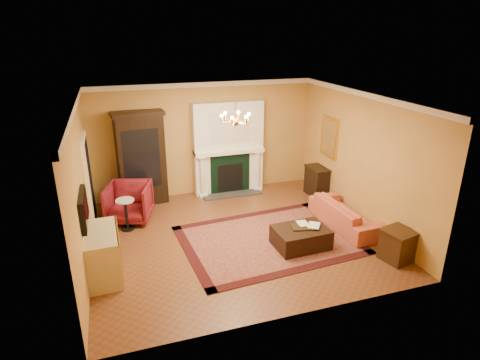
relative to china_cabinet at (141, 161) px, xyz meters
name	(u,v)px	position (x,y,z in m)	size (l,w,h in m)	color
floor	(236,237)	(1.72, -2.49, -1.16)	(6.00, 5.50, 0.02)	brown
ceiling	(235,98)	(1.72, -2.49, 1.86)	(6.00, 5.50, 0.02)	white
wall_back	(205,139)	(1.72, 0.27, 0.35)	(6.00, 0.02, 3.00)	#D4984C
wall_front	(292,233)	(1.72, -5.25, 0.35)	(6.00, 0.02, 3.00)	#D4984C
wall_left	(80,189)	(-1.29, -2.49, 0.35)	(0.02, 5.50, 3.00)	#D4984C
wall_right	(361,158)	(4.73, -2.49, 0.35)	(0.02, 5.50, 3.00)	#D4984C
fireplace	(228,150)	(2.32, 0.08, 0.05)	(1.90, 0.70, 2.50)	white
crown_molding	(222,95)	(1.72, -1.53, 1.79)	(6.00, 5.50, 0.12)	silver
doorway	(89,180)	(-1.24, -0.79, -0.10)	(0.08, 1.05, 2.10)	white
tv_panel	(84,209)	(-1.23, -3.09, 0.20)	(0.09, 0.95, 0.58)	black
gilt_mirror	(329,137)	(4.68, -1.09, 0.50)	(0.06, 0.76, 1.05)	gold
chandelier	(235,119)	(1.72, -2.49, 1.46)	(0.63, 0.55, 0.53)	#B78232
oriental_rug	(268,240)	(2.33, -2.85, -1.14)	(3.62, 2.71, 0.01)	#4E1012
china_cabinet	(141,161)	(0.00, 0.00, 0.00)	(1.15, 0.52, 2.30)	black
wingback_armchair	(129,201)	(-0.43, -0.95, -0.65)	(0.97, 0.91, 1.00)	maroon
pedestal_table	(126,212)	(-0.52, -1.42, -0.72)	(0.41, 0.41, 0.73)	black
commode	(103,254)	(-1.01, -3.16, -0.70)	(0.57, 1.20, 0.90)	#C2B98E
coral_sofa	(346,210)	(4.27, -2.77, -0.75)	(2.01, 0.59, 0.79)	#C65C3E
end_table	(397,246)	(4.44, -4.36, -0.84)	(0.53, 0.53, 0.61)	#381E0F
console_table	(317,182)	(4.50, -0.94, -0.76)	(0.39, 0.69, 0.77)	black
leather_ottoman	(301,237)	(2.87, -3.32, -0.93)	(1.09, 0.79, 0.41)	black
ottoman_tray	(302,227)	(2.89, -3.28, -0.71)	(0.43, 0.33, 0.03)	black
book_a	(298,219)	(2.85, -3.20, -0.56)	(0.21, 0.03, 0.28)	gray
book_b	(309,218)	(3.05, -3.28, -0.54)	(0.23, 0.02, 0.32)	gray
topiary_left	(207,142)	(1.72, 0.04, 0.34)	(0.18, 0.18, 0.47)	gray
topiary_right	(248,138)	(2.84, 0.04, 0.34)	(0.18, 0.18, 0.47)	gray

